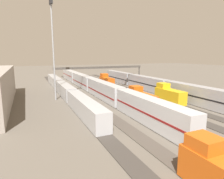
% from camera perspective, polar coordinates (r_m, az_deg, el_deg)
% --- Properties ---
extents(ground_plane, '(400.00, 400.00, 0.00)m').
position_cam_1_polar(ground_plane, '(60.82, 2.12, -2.37)').
color(ground_plane, '#60594F').
extents(track_bed_0, '(140.00, 2.80, 0.12)m').
position_cam_1_polar(track_bed_0, '(68.56, 13.48, -1.17)').
color(track_bed_0, '#3D3833').
rests_on(track_bed_0, ground_plane).
extents(track_bed_1, '(140.00, 2.80, 0.12)m').
position_cam_1_polar(track_bed_1, '(65.69, 10.00, -1.52)').
color(track_bed_1, '#3D3833').
rests_on(track_bed_1, ground_plane).
extents(track_bed_2, '(140.00, 2.80, 0.12)m').
position_cam_1_polar(track_bed_2, '(63.10, 6.22, -1.91)').
color(track_bed_2, '#3D3833').
rests_on(track_bed_2, ground_plane).
extents(track_bed_3, '(140.00, 2.80, 0.12)m').
position_cam_1_polar(track_bed_3, '(60.80, 2.12, -2.31)').
color(track_bed_3, '#3D3833').
rests_on(track_bed_3, ground_plane).
extents(track_bed_4, '(140.00, 2.80, 0.12)m').
position_cam_1_polar(track_bed_4, '(58.84, -2.27, -2.73)').
color(track_bed_4, '#3D3833').
rests_on(track_bed_4, ground_plane).
extents(track_bed_5, '(140.00, 2.80, 0.12)m').
position_cam_1_polar(track_bed_5, '(57.25, -6.94, -3.16)').
color(track_bed_5, '#4C443D').
rests_on(track_bed_5, ground_plane).
extents(track_bed_6, '(140.00, 2.80, 0.12)m').
position_cam_1_polar(track_bed_6, '(56.07, -11.84, -3.59)').
color(track_bed_6, '#3D3833').
rests_on(track_bed_6, ground_plane).
extents(train_on_track_0, '(95.60, 3.06, 5.00)m').
position_cam_1_polar(train_on_track_0, '(64.73, 15.92, 0.36)').
color(train_on_track_0, '#A8AAB2').
rests_on(train_on_track_0, ground_plane).
extents(train_on_track_4, '(95.60, 3.06, 5.00)m').
position_cam_1_polar(train_on_track_4, '(70.18, -6.10, 1.42)').
color(train_on_track_4, silver).
rests_on(train_on_track_4, ground_plane).
extents(train_on_track_6, '(71.40, 3.00, 3.80)m').
position_cam_1_polar(train_on_track_6, '(65.51, -13.77, 0.05)').
color(train_on_track_6, '#B7BABF').
rests_on(train_on_track_6, ground_plane).
extents(train_on_track_2, '(10.00, 3.00, 5.00)m').
position_cam_1_polar(train_on_track_2, '(82.88, -1.59, 2.49)').
color(train_on_track_2, '#D85914').
rests_on(train_on_track_2, ground_plane).
extents(train_on_track_1, '(10.00, 3.00, 5.00)m').
position_cam_1_polar(train_on_track_1, '(56.50, 16.37, -1.51)').
color(train_on_track_1, gold).
rests_on(train_on_track_1, ground_plane).
extents(train_on_track_3, '(10.00, 3.00, 5.00)m').
position_cam_1_polar(train_on_track_3, '(49.56, 8.53, -2.80)').
color(train_on_track_3, '#D85914').
rests_on(train_on_track_3, ground_plane).
extents(light_mast_1, '(2.80, 0.70, 27.96)m').
position_cam_1_polar(light_mast_1, '(59.04, -16.96, 14.16)').
color(light_mast_1, '#9EA0A5').
rests_on(light_mast_1, ground_plane).
extents(signal_gantry, '(0.70, 35.00, 8.80)m').
position_cam_1_polar(signal_gantry, '(74.71, -3.36, 5.89)').
color(signal_gantry, '#4C4742').
rests_on(signal_gantry, ground_plane).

